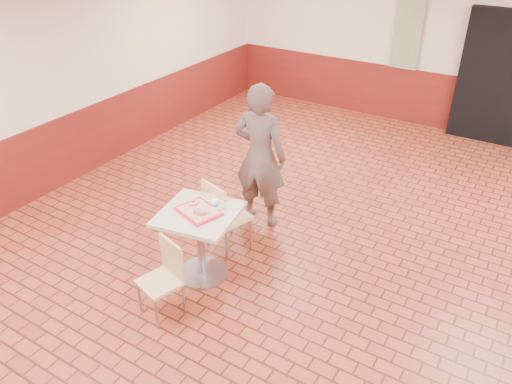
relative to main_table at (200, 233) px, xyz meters
The scene contains 12 objects.
room_shell 1.52m from the main_table, 34.83° to the left, with size 8.01×10.01×3.01m.
wainscot_band 1.19m from the main_table, 34.83° to the left, with size 8.00×10.00×1.00m.
corridor_doorway 5.99m from the main_table, 68.62° to the left, with size 1.60×0.22×2.20m, color black.
promo_poster 5.73m from the main_table, 86.17° to the left, with size 0.50×0.03×1.20m, color gray.
main_table is the anchor object (origin of this frame).
chair_main_front 0.64m from the main_table, 87.28° to the right, with size 0.46×0.46×0.81m.
chair_main_back 0.51m from the main_table, 96.13° to the left, with size 0.54×0.54×0.94m.
customer 1.35m from the main_table, 91.24° to the left, with size 0.68×0.45×1.86m, color brown.
serving_tray 0.28m from the main_table, ahead, with size 0.44×0.34×0.03m.
ring_donut 0.35m from the main_table, 148.72° to the left, with size 0.11×0.11×0.03m, color #F39258.
long_john_donut 0.33m from the main_table, 41.05° to the right, with size 0.15×0.10×0.04m.
paper_cup 0.39m from the main_table, 43.87° to the left, with size 0.08×0.08×0.10m.
Camera 1 is at (1.85, -4.11, 3.66)m, focal length 35.00 mm.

